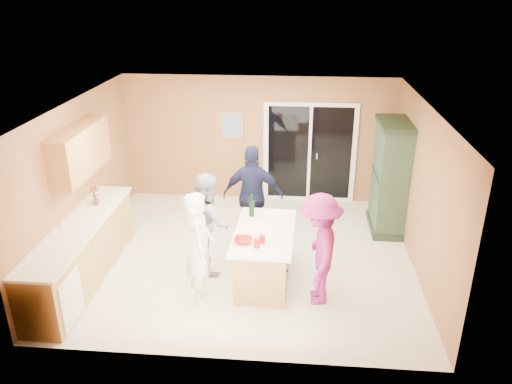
# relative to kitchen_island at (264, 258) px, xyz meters

# --- Properties ---
(floor) EXTENTS (5.50, 5.50, 0.00)m
(floor) POSITION_rel_kitchen_island_xyz_m (-0.34, 0.70, -0.40)
(floor) COLOR white
(floor) RESTS_ON ground
(ceiling) EXTENTS (5.50, 5.00, 0.10)m
(ceiling) POSITION_rel_kitchen_island_xyz_m (-0.34, 0.70, 2.20)
(ceiling) COLOR white
(ceiling) RESTS_ON wall_back
(wall_back) EXTENTS (5.50, 0.10, 2.60)m
(wall_back) POSITION_rel_kitchen_island_xyz_m (-0.34, 3.20, 0.90)
(wall_back) COLOR tan
(wall_back) RESTS_ON ground
(wall_front) EXTENTS (5.50, 0.10, 2.60)m
(wall_front) POSITION_rel_kitchen_island_xyz_m (-0.34, -1.80, 0.90)
(wall_front) COLOR tan
(wall_front) RESTS_ON ground
(wall_left) EXTENTS (0.10, 5.00, 2.60)m
(wall_left) POSITION_rel_kitchen_island_xyz_m (-3.09, 0.70, 0.90)
(wall_left) COLOR tan
(wall_left) RESTS_ON ground
(wall_right) EXTENTS (0.10, 5.00, 2.60)m
(wall_right) POSITION_rel_kitchen_island_xyz_m (2.41, 0.70, 0.90)
(wall_right) COLOR tan
(wall_right) RESTS_ON ground
(left_cabinet_run) EXTENTS (0.65, 3.05, 1.24)m
(left_cabinet_run) POSITION_rel_kitchen_island_xyz_m (-2.79, -0.35, 0.06)
(left_cabinet_run) COLOR #B59146
(left_cabinet_run) RESTS_ON floor
(upper_cabinets) EXTENTS (0.35, 1.60, 0.75)m
(upper_cabinets) POSITION_rel_kitchen_island_xyz_m (-2.92, 0.50, 1.47)
(upper_cabinets) COLOR #B59146
(upper_cabinets) RESTS_ON wall_left
(sliding_door) EXTENTS (1.90, 0.07, 2.10)m
(sliding_door) POSITION_rel_kitchen_island_xyz_m (0.71, 3.16, 0.65)
(sliding_door) COLOR white
(sliding_door) RESTS_ON floor
(framed_picture) EXTENTS (0.46, 0.04, 0.56)m
(framed_picture) POSITION_rel_kitchen_island_xyz_m (-0.89, 3.18, 1.20)
(framed_picture) COLOR tan
(framed_picture) RESTS_ON wall_back
(kitchen_island) EXTENTS (0.93, 1.66, 0.86)m
(kitchen_island) POSITION_rel_kitchen_island_xyz_m (0.00, 0.00, 0.00)
(kitchen_island) COLOR #B59146
(kitchen_island) RESTS_ON floor
(green_hutch) EXTENTS (0.59, 1.13, 2.07)m
(green_hutch) POSITION_rel_kitchen_island_xyz_m (2.15, 1.97, 0.61)
(green_hutch) COLOR #1D301E
(green_hutch) RESTS_ON floor
(woman_white) EXTENTS (0.52, 0.69, 1.70)m
(woman_white) POSITION_rel_kitchen_island_xyz_m (-0.87, -0.58, 0.45)
(woman_white) COLOR white
(woman_white) RESTS_ON floor
(woman_grey) EXTENTS (0.85, 0.95, 1.62)m
(woman_grey) POSITION_rel_kitchen_island_xyz_m (-0.91, 0.35, 0.41)
(woman_grey) COLOR #A3A4A6
(woman_grey) RESTS_ON floor
(woman_navy) EXTENTS (1.05, 0.44, 1.78)m
(woman_navy) POSITION_rel_kitchen_island_xyz_m (-0.28, 1.25, 0.49)
(woman_navy) COLOR #1C1E3D
(woman_navy) RESTS_ON floor
(woman_magenta) EXTENTS (0.63, 1.08, 1.66)m
(woman_magenta) POSITION_rel_kitchen_island_xyz_m (0.80, -0.44, 0.43)
(woman_magenta) COLOR #932071
(woman_magenta) RESTS_ON floor
(serving_bowl) EXTENTS (0.30, 0.30, 0.06)m
(serving_bowl) POSITION_rel_kitchen_island_xyz_m (-0.28, -0.36, 0.49)
(serving_bowl) COLOR #AC1613
(serving_bowl) RESTS_ON kitchen_island
(tulip_vase) EXTENTS (0.20, 0.16, 0.34)m
(tulip_vase) POSITION_rel_kitchen_island_xyz_m (-2.79, 0.54, 0.71)
(tulip_vase) COLOR red
(tulip_vase) RESTS_ON left_cabinet_run
(tumbler_near) EXTENTS (0.10, 0.10, 0.13)m
(tumbler_near) POSITION_rel_kitchen_island_xyz_m (-0.07, -0.49, 0.52)
(tumbler_near) COLOR #AC1613
(tumbler_near) RESTS_ON kitchen_island
(tumbler_far) EXTENTS (0.10, 0.10, 0.12)m
(tumbler_far) POSITION_rel_kitchen_island_xyz_m (-0.01, -0.36, 0.51)
(tumbler_far) COLOR #AC1613
(tumbler_far) RESTS_ON kitchen_island
(wine_bottle) EXTENTS (0.09, 0.09, 0.38)m
(wine_bottle) POSITION_rel_kitchen_island_xyz_m (-0.24, 0.52, 0.60)
(wine_bottle) COLOR black
(wine_bottle) RESTS_ON kitchen_island
(white_plate) EXTENTS (0.28, 0.28, 0.02)m
(white_plate) POSITION_rel_kitchen_island_xyz_m (0.23, 0.63, 0.46)
(white_plate) COLOR white
(white_plate) RESTS_ON kitchen_island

